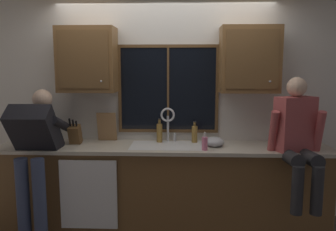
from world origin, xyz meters
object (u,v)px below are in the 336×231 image
Objects in this scene: knife_block at (75,135)px; bottle_tall_clear at (160,132)px; soap_dispenser at (205,143)px; mixing_bowl at (214,142)px; cutting_board at (107,127)px; person_standing at (35,148)px; bottle_green_glass at (195,134)px; person_sitting_on_counter at (298,135)px.

knife_block reaches higher than bottle_tall_clear.
mixing_bowl is at bearing 58.10° from soap_dispenser.
bottle_tall_clear is (0.94, 0.14, 0.01)m from knife_block.
person_standing is at bearing -140.77° from cutting_board.
bottle_green_glass is (-0.21, 0.18, 0.05)m from mixing_bowl.
cutting_board is at bearing 166.63° from person_sitting_on_counter.
knife_block is at bearing 178.48° from mixing_bowl.
person_standing is at bearing -171.11° from mixing_bowl.
knife_block reaches higher than mixing_bowl.
person_sitting_on_counter reaches higher than cutting_board.
mixing_bowl is 0.22m from soap_dispenser.
person_sitting_on_counter is at bearing -13.37° from cutting_board.
person_standing is 6.21× the size of bottle_green_glass.
person_sitting_on_counter is at bearing -23.33° from bottle_green_glass.
bottle_tall_clear reaches higher than bottle_green_glass.
knife_block reaches higher than bottle_green_glass.
bottle_tall_clear is at bearing -4.32° from cutting_board.
bottle_tall_clear reaches higher than soap_dispenser.
soap_dispenser is 0.79× the size of bottle_green_glass.
bottle_tall_clear is at bearing 20.60° from person_standing.
mixing_bowl is 1.11× the size of soap_dispenser.
soap_dispenser is 0.62m from bottle_tall_clear.
soap_dispenser is 0.70× the size of bottle_tall_clear.
cutting_board is 1.26m from mixing_bowl.
bottle_tall_clear is (-0.40, -0.00, 0.01)m from bottle_green_glass.
bottle_tall_clear is (-1.42, 0.44, -0.07)m from person_sitting_on_counter.
bottle_tall_clear is at bearing -179.92° from bottle_green_glass.
person_standing is 1.89m from mixing_bowl.
person_sitting_on_counter reaches higher than mixing_bowl.
cutting_board is 1.75× the size of soap_dispenser.
person_sitting_on_counter is 2.38m from knife_block.
knife_block is at bearing -174.09° from bottle_green_glass.
person_standing is 0.46m from knife_block.
knife_block is (0.31, 0.33, 0.07)m from person_standing.
soap_dispenser is at bearing -75.78° from bottle_green_glass.
person_standing reaches higher than bottle_green_glass.
person_standing is at bearing -164.10° from bottle_green_glass.
knife_block is 0.95m from bottle_tall_clear.
bottle_green_glass is at bearing 0.08° from bottle_tall_clear.
person_sitting_on_counter is at bearing -7.23° from knife_block.
soap_dispenser is at bearing 175.61° from person_sitting_on_counter.
cutting_board is at bearing 177.41° from bottle_green_glass.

